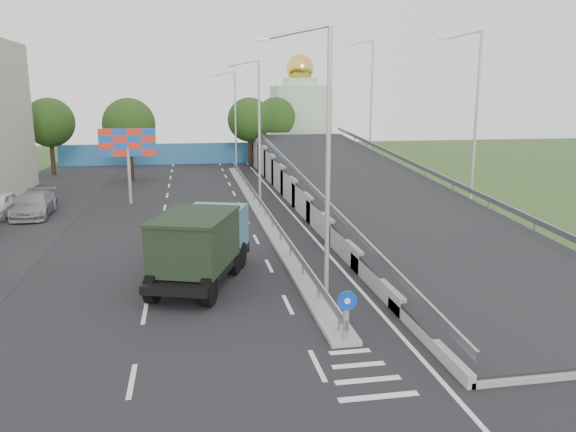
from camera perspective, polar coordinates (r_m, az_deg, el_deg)
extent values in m
plane|color=#2D4C1E|center=(16.59, 8.00, -16.11)|extent=(160.00, 160.00, 0.00)
cube|color=black|center=(34.78, -6.99, -0.92)|extent=(26.00, 90.00, 0.04)
cube|color=gray|center=(38.91, -2.92, 0.71)|extent=(1.00, 44.00, 0.20)
cube|color=gray|center=(41.85, 14.05, 4.30)|extent=(0.10, 50.00, 0.32)
cube|color=gray|center=(38.97, 1.15, 4.10)|extent=(0.10, 50.00, 0.32)
cube|color=gray|center=(38.79, -2.93, 1.65)|extent=(0.08, 44.00, 0.32)
cylinder|color=gray|center=(38.83, -2.92, 1.29)|extent=(0.09, 0.09, 0.60)
cylinder|color=black|center=(18.14, 5.91, -10.69)|extent=(0.20, 0.20, 1.20)
cylinder|color=#0C3FBF|center=(17.79, 6.03, -8.56)|extent=(0.64, 0.05, 0.64)
cylinder|color=white|center=(17.76, 6.06, -8.59)|extent=(0.20, 0.03, 0.20)
cylinder|color=#B2B5B7|center=(20.63, 4.09, 4.83)|extent=(0.18, 0.18, 10.00)
cylinder|color=#B2B5B7|center=(20.31, 0.84, 18.17)|extent=(2.57, 0.12, 0.66)
cube|color=#B2B5B7|center=(20.10, -2.69, 17.51)|extent=(0.50, 0.18, 0.12)
cylinder|color=#B2B5B7|center=(40.24, -2.93, 8.43)|extent=(0.18, 0.18, 10.00)
cylinder|color=#B2B5B7|center=(40.08, -4.77, 15.18)|extent=(2.57, 0.12, 0.66)
cube|color=#B2B5B7|center=(39.97, -6.53, 14.79)|extent=(0.50, 0.18, 0.12)
cylinder|color=#B2B5B7|center=(60.11, -5.36, 9.63)|extent=(0.18, 0.18, 10.00)
cylinder|color=#B2B5B7|center=(60.00, -6.63, 14.14)|extent=(2.57, 0.12, 0.66)
cube|color=#B2B5B7|center=(59.93, -7.80, 13.87)|extent=(0.50, 0.18, 0.12)
cube|color=teal|center=(66.18, -9.46, 6.27)|extent=(30.00, 0.50, 2.40)
cube|color=#B2CCAD|center=(75.37, 1.21, 9.65)|extent=(7.00, 7.00, 9.00)
cylinder|color=#B2CCAD|center=(75.31, 1.23, 13.46)|extent=(4.40, 4.40, 1.00)
sphere|color=gold|center=(75.37, 1.23, 14.75)|extent=(3.60, 3.60, 3.60)
cone|color=gold|center=(75.48, 1.24, 16.27)|extent=(0.30, 0.30, 1.20)
cylinder|color=#B2B5B7|center=(42.46, -15.81, 3.84)|extent=(0.24, 0.24, 4.00)
cube|color=red|center=(42.19, -16.00, 7.19)|extent=(4.00, 0.20, 2.00)
cylinder|color=black|center=(54.41, -15.67, 5.59)|extent=(0.44, 0.44, 4.00)
sphere|color=#1D320D|center=(54.16, -15.86, 8.95)|extent=(4.80, 4.80, 4.80)
cylinder|color=black|center=(62.48, -3.89, 6.81)|extent=(0.44, 0.44, 4.00)
sphere|color=#1D320D|center=(62.26, -3.93, 9.74)|extent=(4.80, 4.80, 4.80)
cylinder|color=black|center=(60.60, -22.81, 5.72)|extent=(0.44, 0.44, 4.00)
sphere|color=#1D320D|center=(60.38, -23.06, 8.74)|extent=(4.80, 4.80, 4.80)
cylinder|color=black|center=(69.91, -1.23, 7.40)|extent=(0.44, 0.44, 4.00)
sphere|color=#1D320D|center=(69.72, -1.25, 10.02)|extent=(4.80, 4.80, 4.80)
cylinder|color=black|center=(26.63, -9.58, -3.72)|extent=(0.77, 1.28, 1.22)
cylinder|color=black|center=(26.02, -4.93, -3.97)|extent=(0.77, 1.28, 1.22)
cylinder|color=black|center=(25.72, -10.28, -4.32)|extent=(0.77, 1.28, 1.22)
cylinder|color=black|center=(25.09, -5.48, -4.59)|extent=(0.77, 1.28, 1.22)
cylinder|color=black|center=(22.28, -13.56, -7.08)|extent=(0.77, 1.28, 1.22)
cylinder|color=black|center=(21.55, -8.05, -7.52)|extent=(0.77, 1.28, 1.22)
cube|color=black|center=(24.12, -8.83, -4.97)|extent=(4.66, 7.33, 0.33)
cube|color=#305775|center=(26.24, -7.19, -1.01)|extent=(2.99, 2.51, 1.89)
cube|color=black|center=(26.93, -6.71, 0.44)|extent=(2.01, 0.75, 0.78)
cube|color=black|center=(27.40, -6.58, -2.93)|extent=(2.46, 0.99, 0.55)
cube|color=black|center=(23.18, -9.43, -2.56)|extent=(3.89, 4.85, 2.00)
cube|color=black|center=(22.94, -9.52, -0.01)|extent=(4.03, 4.99, 0.13)
imported|color=gray|center=(40.43, -24.38, 1.08)|extent=(2.43, 5.59, 1.60)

